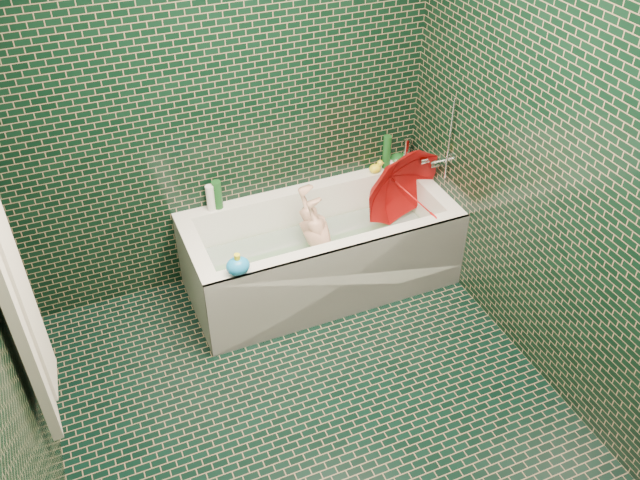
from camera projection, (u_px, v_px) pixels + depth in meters
name	position (u px, v px, depth m)	size (l,w,h in m)	color
floor	(318.00, 418.00, 3.65)	(2.80, 2.80, 0.00)	black
wall_back	(223.00, 99.00, 3.91)	(2.80, 2.80, 0.00)	black
wall_right	(563.00, 171.00, 3.29)	(2.80, 2.80, 0.00)	black
bathtub	(321.00, 258.00, 4.40)	(1.70, 0.75, 0.55)	white
bath_mat	(320.00, 263.00, 4.44)	(1.35, 0.47, 0.01)	green
water	(320.00, 246.00, 4.36)	(1.48, 0.53, 0.00)	silver
towel	(22.00, 315.00, 2.81)	(0.08, 0.44, 1.12)	silver
faucet	(438.00, 158.00, 4.31)	(0.18, 0.19, 0.55)	silver
child	(323.00, 247.00, 4.34)	(0.31, 0.20, 0.85)	#D8A087
umbrella	(412.00, 197.00, 4.30)	(0.57, 0.57, 0.50)	red
soap_bottle_a	(394.00, 167.00, 4.65)	(0.09, 0.09, 0.23)	white
soap_bottle_b	(409.00, 165.00, 4.67)	(0.10, 0.10, 0.21)	#471B68
soap_bottle_c	(403.00, 166.00, 4.66)	(0.15, 0.15, 0.19)	#15491B
bottle_right_tall	(387.00, 152.00, 4.57)	(0.06, 0.06, 0.24)	#15491B
bottle_right_pump	(406.00, 152.00, 4.62)	(0.05, 0.05, 0.20)	silver
bottle_left_tall	(217.00, 195.00, 4.21)	(0.06, 0.06, 0.19)	#15491B
bottle_left_short	(210.00, 198.00, 4.19)	(0.05, 0.05, 0.18)	white
rubber_duck	(376.00, 167.00, 4.57)	(0.11, 0.08, 0.09)	yellow
bath_toy	(238.00, 266.00, 3.72)	(0.15, 0.13, 0.13)	#198CE8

